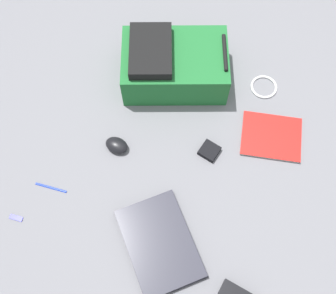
{
  "coord_description": "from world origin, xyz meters",
  "views": [
    {
      "loc": [
        0.63,
        0.18,
        1.59
      ],
      "look_at": [
        -0.01,
        -0.05,
        0.02
      ],
      "focal_mm": 44.74,
      "sensor_mm": 36.0,
      "label": 1
    }
  ],
  "objects_px": {
    "cable_coil": "(264,87)",
    "computer_mouse": "(117,145)",
    "pen_black": "(51,187)",
    "book_manual": "(271,137)",
    "usb_stick": "(16,218)",
    "earbud_pouch": "(209,151)",
    "laptop": "(160,243)",
    "backpack": "(173,65)"
  },
  "relations": [
    {
      "from": "backpack",
      "to": "book_manual",
      "type": "xyz_separation_m",
      "value": [
        0.14,
        0.49,
        -0.09
      ]
    },
    {
      "from": "laptop",
      "to": "pen_black",
      "type": "bearing_deg",
      "value": -97.45
    },
    {
      "from": "laptop",
      "to": "usb_stick",
      "type": "relative_size",
      "value": 8.2
    },
    {
      "from": "book_manual",
      "to": "cable_coil",
      "type": "xyz_separation_m",
      "value": [
        -0.23,
        -0.09,
        -0.0
      ]
    },
    {
      "from": "backpack",
      "to": "cable_coil",
      "type": "xyz_separation_m",
      "value": [
        -0.08,
        0.4,
        -0.09
      ]
    },
    {
      "from": "laptop",
      "to": "computer_mouse",
      "type": "bearing_deg",
      "value": -136.06
    },
    {
      "from": "book_manual",
      "to": "computer_mouse",
      "type": "height_order",
      "value": "computer_mouse"
    },
    {
      "from": "backpack",
      "to": "earbud_pouch",
      "type": "height_order",
      "value": "backpack"
    },
    {
      "from": "computer_mouse",
      "to": "cable_coil",
      "type": "relative_size",
      "value": 0.82
    },
    {
      "from": "laptop",
      "to": "pen_black",
      "type": "distance_m",
      "value": 0.49
    },
    {
      "from": "pen_black",
      "to": "earbud_pouch",
      "type": "bearing_deg",
      "value": 123.41
    },
    {
      "from": "usb_stick",
      "to": "book_manual",
      "type": "bearing_deg",
      "value": 128.39
    },
    {
      "from": "laptop",
      "to": "cable_coil",
      "type": "bearing_deg",
      "value": 166.24
    },
    {
      "from": "laptop",
      "to": "computer_mouse",
      "type": "relative_size",
      "value": 4.43
    },
    {
      "from": "book_manual",
      "to": "earbud_pouch",
      "type": "bearing_deg",
      "value": -55.93
    },
    {
      "from": "backpack",
      "to": "cable_coil",
      "type": "bearing_deg",
      "value": 101.97
    },
    {
      "from": "laptop",
      "to": "earbud_pouch",
      "type": "bearing_deg",
      "value": 171.71
    },
    {
      "from": "earbud_pouch",
      "to": "backpack",
      "type": "bearing_deg",
      "value": -138.18
    },
    {
      "from": "backpack",
      "to": "earbud_pouch",
      "type": "xyz_separation_m",
      "value": [
        0.29,
        0.26,
        -0.08
      ]
    },
    {
      "from": "usb_stick",
      "to": "cable_coil",
      "type": "bearing_deg",
      "value": 139.89
    },
    {
      "from": "computer_mouse",
      "to": "book_manual",
      "type": "bearing_deg",
      "value": 119.68
    },
    {
      "from": "book_manual",
      "to": "usb_stick",
      "type": "distance_m",
      "value": 1.07
    },
    {
      "from": "backpack",
      "to": "earbud_pouch",
      "type": "bearing_deg",
      "value": 41.82
    },
    {
      "from": "book_manual",
      "to": "usb_stick",
      "type": "bearing_deg",
      "value": -51.61
    },
    {
      "from": "book_manual",
      "to": "cable_coil",
      "type": "height_order",
      "value": "book_manual"
    },
    {
      "from": "backpack",
      "to": "pen_black",
      "type": "height_order",
      "value": "backpack"
    },
    {
      "from": "cable_coil",
      "to": "computer_mouse",
      "type": "bearing_deg",
      "value": -45.77
    },
    {
      "from": "backpack",
      "to": "computer_mouse",
      "type": "distance_m",
      "value": 0.42
    },
    {
      "from": "backpack",
      "to": "laptop",
      "type": "distance_m",
      "value": 0.75
    },
    {
      "from": "earbud_pouch",
      "to": "usb_stick",
      "type": "bearing_deg",
      "value": -50.16
    },
    {
      "from": "computer_mouse",
      "to": "usb_stick",
      "type": "height_order",
      "value": "computer_mouse"
    },
    {
      "from": "book_manual",
      "to": "laptop",
      "type": "bearing_deg",
      "value": -26.41
    },
    {
      "from": "laptop",
      "to": "book_manual",
      "type": "xyz_separation_m",
      "value": [
        -0.57,
        0.28,
        -0.01
      ]
    },
    {
      "from": "cable_coil",
      "to": "pen_black",
      "type": "height_order",
      "value": "cable_coil"
    },
    {
      "from": "cable_coil",
      "to": "pen_black",
      "type": "distance_m",
      "value": 1.0
    },
    {
      "from": "computer_mouse",
      "to": "usb_stick",
      "type": "relative_size",
      "value": 1.85
    },
    {
      "from": "computer_mouse",
      "to": "pen_black",
      "type": "distance_m",
      "value": 0.31
    },
    {
      "from": "computer_mouse",
      "to": "earbud_pouch",
      "type": "bearing_deg",
      "value": 112.42
    },
    {
      "from": "book_manual",
      "to": "earbud_pouch",
      "type": "xyz_separation_m",
      "value": [
        0.15,
        -0.22,
        0.0
      ]
    },
    {
      "from": "backpack",
      "to": "pen_black",
      "type": "distance_m",
      "value": 0.72
    },
    {
      "from": "pen_black",
      "to": "earbud_pouch",
      "type": "distance_m",
      "value": 0.65
    },
    {
      "from": "book_manual",
      "to": "computer_mouse",
      "type": "xyz_separation_m",
      "value": [
        0.26,
        -0.59,
        0.01
      ]
    }
  ]
}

